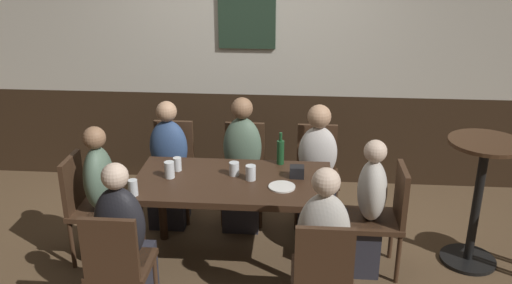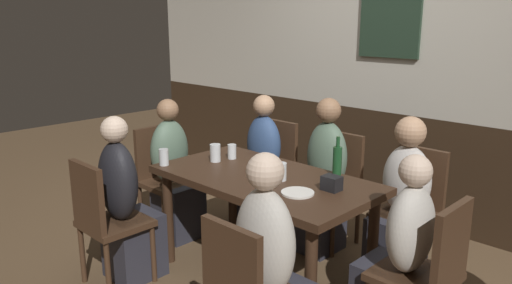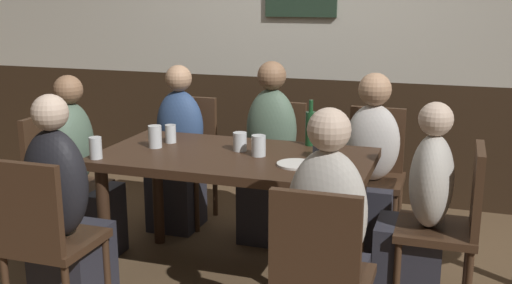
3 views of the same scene
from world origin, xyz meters
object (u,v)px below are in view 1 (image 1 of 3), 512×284
Objects in this scene: dining_table at (233,190)px; person_head_east at (363,218)px; plate_white_large at (282,187)px; chair_left_near at (117,263)px; beer_glass_tall at (234,170)px; side_bar_table at (478,193)px; person_head_west at (108,205)px; person_left_far at (169,173)px; chair_head_west at (88,202)px; person_right_far at (317,177)px; person_right_near at (322,259)px; chair_head_east at (385,214)px; chair_right_near at (323,273)px; pint_glass_amber at (133,188)px; person_left_near at (125,251)px; tumbler_water at (177,165)px; beer_glass_half at (169,171)px; chair_left_far at (173,164)px; pint_glass_pale at (251,173)px; chair_mid_far at (244,166)px; beer_bottle_green at (280,151)px; condiment_caddy at (297,172)px; chair_right_far at (316,168)px; person_mid_far at (242,173)px.

person_head_east is (1.01, 0.00, -0.19)m from dining_table.
chair_left_near is at bearing -145.84° from plate_white_large.
beer_glass_tall is 1.90m from side_bar_table.
person_head_west is 10.72× the size of beer_glass_tall.
chair_head_west is at bearing -127.79° from person_left_far.
person_right_far is at bearing 47.87° from chair_left_near.
chair_head_east is at bearing 52.26° from person_right_near.
person_right_far is at bearing 19.60° from chair_head_west.
person_head_west is at bearing 175.51° from plate_white_large.
chair_head_east is 1.00× the size of chair_head_west.
pint_glass_amber is at bearing 159.68° from chair_right_near.
person_left_near is 0.87m from tumbler_water.
person_head_west is 5.68× the size of plate_white_large.
chair_left_near is 0.89m from beer_glass_half.
plate_white_large is at bearing -7.07° from beer_glass_half.
person_left_far reaches higher than chair_head_west.
chair_left_far is 2.64m from side_bar_table.
pint_glass_pale is (-0.53, 0.66, 0.30)m from person_right_near.
pint_glass_pale is (0.59, -0.13, 0.00)m from tumbler_water.
chair_head_east reaches higher than plate_white_large.
beer_glass_tall reaches higher than dining_table.
chair_mid_far is 1.30m from person_head_east.
person_head_west is 1.45m from beer_bottle_green.
pint_glass_pale is 0.11× the size of side_bar_table.
condiment_caddy is at bearing -56.45° from chair_mid_far.
person_left_near is at bearing -104.98° from beer_glass_half.
chair_head_east is at bearing -52.23° from person_right_far.
person_right_near is 10.09× the size of pint_glass_pale.
pint_glass_pale is at bearing 179.30° from person_head_east.
chair_head_west is 0.75× the size of person_right_near.
person_left_near is at bearing -152.40° from plate_white_large.
chair_left_near is 1.34m from person_right_near.
chair_right_far is at bearing 50.84° from dining_table.
side_bar_table is at bearing 3.45° from condiment_caddy.
chair_right_near is 0.78× the size of person_right_far.
person_mid_far is at bearing 53.25° from beer_glass_half.
tumbler_water is at bearing 76.72° from beer_glass_half.
person_head_west is 1.42m from plate_white_large.
dining_table is 0.83m from chair_mid_far.
pint_glass_amber is 0.79m from beer_glass_tall.
chair_head_east is 0.84× the size of side_bar_table.
chair_left_far is at bearing 147.50° from condiment_caddy.
chair_head_west is at bearing -177.13° from condiment_caddy.
person_right_far is at bearing -13.74° from chair_mid_far.
pint_glass_amber reaches higher than beer_glass_tall.
beer_glass_tall is (1.17, 0.08, 0.29)m from chair_head_west.
person_right_near is at bearing -117.57° from person_head_east.
chair_head_east is at bearing 0.00° from dining_table.
person_head_west is at bearing -146.99° from person_mid_far.
beer_glass_half is at bearing -126.75° from person_mid_far.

